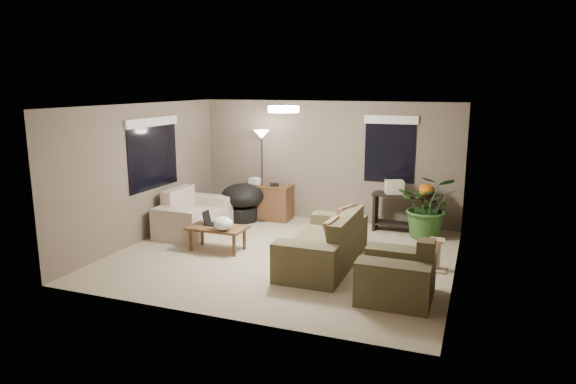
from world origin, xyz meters
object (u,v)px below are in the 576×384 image
at_px(coffee_table, 217,230).
at_px(console_table, 406,210).
at_px(main_sofa, 326,246).
at_px(houseplant, 428,213).
at_px(loveseat, 192,217).
at_px(floor_lamp, 262,145).
at_px(armchair, 398,277).
at_px(papasan_chair, 243,199).
at_px(desk, 267,202).
at_px(cat_scratching_post, 436,257).

relative_size(coffee_table, console_table, 0.77).
distance_m(main_sofa, houseplant, 2.50).
distance_m(main_sofa, coffee_table, 1.97).
relative_size(coffee_table, houseplant, 0.82).
relative_size(loveseat, floor_lamp, 0.84).
bearing_deg(armchair, loveseat, 157.11).
height_order(armchair, papasan_chair, armchair).
distance_m(console_table, houseplant, 0.50).
relative_size(papasan_chair, floor_lamp, 0.62).
bearing_deg(houseplant, desk, 176.92).
bearing_deg(cat_scratching_post, papasan_chair, 158.63).
bearing_deg(console_table, floor_lamp, -176.40).
bearing_deg(desk, houseplant, -3.08).
relative_size(loveseat, houseplant, 1.31).
distance_m(loveseat, houseplant, 4.51).
bearing_deg(cat_scratching_post, coffee_table, -174.86).
xyz_separation_m(armchair, cat_scratching_post, (0.39, 1.29, -0.08)).
bearing_deg(console_table, desk, -179.05).
xyz_separation_m(floor_lamp, houseplant, (3.41, -0.04, -1.12)).
xyz_separation_m(coffee_table, papasan_chair, (-0.43, 1.92, 0.11)).
bearing_deg(coffee_table, loveseat, 140.15).
height_order(console_table, houseplant, houseplant).
distance_m(loveseat, papasan_chair, 1.24).
distance_m(desk, papasan_chair, 0.53).
bearing_deg(console_table, papasan_chair, -173.46).
height_order(main_sofa, loveseat, same).
bearing_deg(main_sofa, floor_lamp, 133.81).
height_order(loveseat, console_table, loveseat).
xyz_separation_m(desk, console_table, (2.93, 0.05, 0.06)).
distance_m(main_sofa, loveseat, 3.09).
xyz_separation_m(houseplant, cat_scratching_post, (0.31, -1.75, -0.26)).
bearing_deg(houseplant, loveseat, -164.01).
relative_size(loveseat, console_table, 1.23).
height_order(console_table, floor_lamp, floor_lamp).
bearing_deg(main_sofa, houseplant, 56.83).
bearing_deg(houseplant, main_sofa, -123.17).
xyz_separation_m(coffee_table, console_table, (2.90, 2.30, 0.08)).
relative_size(console_table, houseplant, 1.07).
height_order(loveseat, armchair, same).
bearing_deg(armchair, houseplant, 88.34).
height_order(floor_lamp, houseplant, floor_lamp).
bearing_deg(armchair, floor_lamp, 137.18).
height_order(loveseat, coffee_table, loveseat).
distance_m(desk, houseplant, 3.37).
xyz_separation_m(floor_lamp, cat_scratching_post, (3.71, -1.79, -1.38)).
xyz_separation_m(main_sofa, floor_lamp, (-2.04, 2.13, 1.30)).
height_order(armchair, console_table, armchair).
bearing_deg(main_sofa, papasan_chair, 141.18).
relative_size(desk, houseplant, 0.90).
xyz_separation_m(main_sofa, armchair, (1.28, -0.95, 0.00)).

